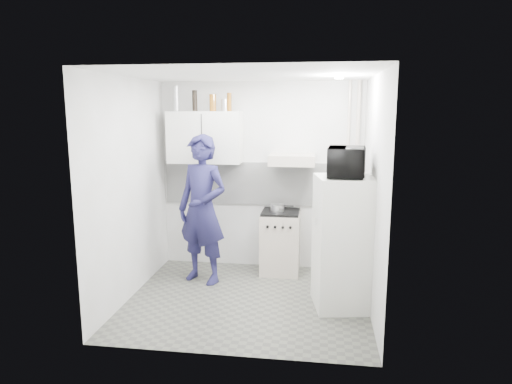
# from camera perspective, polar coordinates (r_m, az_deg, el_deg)

# --- Properties ---
(floor) EXTENTS (2.80, 2.80, 0.00)m
(floor) POSITION_cam_1_polar(r_m,az_deg,el_deg) (5.56, -1.10, -13.33)
(floor) COLOR #585A4E
(floor) RESTS_ON ground
(ceiling) EXTENTS (2.80, 2.80, 0.00)m
(ceiling) POSITION_cam_1_polar(r_m,az_deg,el_deg) (5.10, -1.20, 14.48)
(ceiling) COLOR white
(ceiling) RESTS_ON wall_back
(wall_back) EXTENTS (2.80, 0.00, 2.80)m
(wall_back) POSITION_cam_1_polar(r_m,az_deg,el_deg) (6.40, 0.63, 1.97)
(wall_back) COLOR white
(wall_back) RESTS_ON floor
(wall_left) EXTENTS (0.00, 2.60, 2.60)m
(wall_left) POSITION_cam_1_polar(r_m,az_deg,el_deg) (5.57, -15.52, 0.33)
(wall_left) COLOR white
(wall_left) RESTS_ON floor
(wall_right) EXTENTS (0.00, 2.60, 2.60)m
(wall_right) POSITION_cam_1_polar(r_m,az_deg,el_deg) (5.14, 14.44, -0.42)
(wall_right) COLOR white
(wall_right) RESTS_ON floor
(person) EXTENTS (0.82, 0.68, 1.92)m
(person) POSITION_cam_1_polar(r_m,az_deg,el_deg) (5.90, -6.73, -2.18)
(person) COLOR #1D1B45
(person) RESTS_ON floor
(stove) EXTENTS (0.52, 0.52, 0.84)m
(stove) POSITION_cam_1_polar(r_m,az_deg,el_deg) (6.31, 3.07, -6.36)
(stove) COLOR #BFB1A1
(stove) RESTS_ON floor
(fridge) EXTENTS (0.72, 0.72, 1.50)m
(fridge) POSITION_cam_1_polar(r_m,az_deg,el_deg) (5.25, 10.89, -6.23)
(fridge) COLOR silver
(fridge) RESTS_ON floor
(stove_top) EXTENTS (0.50, 0.50, 0.03)m
(stove_top) POSITION_cam_1_polar(r_m,az_deg,el_deg) (6.20, 3.11, -2.52)
(stove_top) COLOR black
(stove_top) RESTS_ON stove
(saucepan) EXTENTS (0.18, 0.18, 0.10)m
(saucepan) POSITION_cam_1_polar(r_m,az_deg,el_deg) (6.15, 2.67, -1.99)
(saucepan) COLOR silver
(saucepan) RESTS_ON stove_top
(microwave) EXTENTS (0.61, 0.43, 0.32)m
(microwave) POSITION_cam_1_polar(r_m,az_deg,el_deg) (5.07, 11.24, 3.70)
(microwave) COLOR black
(microwave) RESTS_ON fridge
(bottle_a) EXTENTS (0.08, 0.08, 0.34)m
(bottle_a) POSITION_cam_1_polar(r_m,az_deg,el_deg) (6.41, -9.96, 11.44)
(bottle_a) COLOR silver
(bottle_a) RESTS_ON upper_cabinet
(bottle_c) EXTENTS (0.07, 0.07, 0.28)m
(bottle_c) POSITION_cam_1_polar(r_m,az_deg,el_deg) (6.33, -7.67, 11.24)
(bottle_c) COLOR black
(bottle_c) RESTS_ON upper_cabinet
(canister_a) EXTENTS (0.09, 0.09, 0.22)m
(canister_a) POSITION_cam_1_polar(r_m,az_deg,el_deg) (6.27, -5.42, 11.04)
(canister_a) COLOR brown
(canister_a) RESTS_ON upper_cabinet
(canister_b) EXTENTS (0.08, 0.08, 0.16)m
(canister_b) POSITION_cam_1_polar(r_m,az_deg,el_deg) (6.23, -3.96, 10.78)
(canister_b) COLOR silver
(canister_b) RESTS_ON upper_cabinet
(bottle_e) EXTENTS (0.06, 0.06, 0.24)m
(bottle_e) POSITION_cam_1_polar(r_m,az_deg,el_deg) (6.22, -3.35, 11.16)
(bottle_e) COLOR brown
(bottle_e) RESTS_ON upper_cabinet
(upper_cabinet) EXTENTS (1.00, 0.35, 0.70)m
(upper_cabinet) POSITION_cam_1_polar(r_m,az_deg,el_deg) (6.31, -6.39, 6.82)
(upper_cabinet) COLOR silver
(upper_cabinet) RESTS_ON wall_back
(range_hood) EXTENTS (0.60, 0.50, 0.14)m
(range_hood) POSITION_cam_1_polar(r_m,az_deg,el_deg) (6.07, 4.56, 4.06)
(range_hood) COLOR #BFB1A1
(range_hood) RESTS_ON wall_back
(backsplash) EXTENTS (2.74, 0.03, 0.60)m
(backsplash) POSITION_cam_1_polar(r_m,az_deg,el_deg) (6.40, 0.61, 1.07)
(backsplash) COLOR white
(backsplash) RESTS_ON wall_back
(pipe_a) EXTENTS (0.05, 0.05, 2.60)m
(pipe_a) POSITION_cam_1_polar(r_m,az_deg,el_deg) (6.28, 12.38, 1.58)
(pipe_a) COLOR #BFB1A1
(pipe_a) RESTS_ON floor
(pipe_b) EXTENTS (0.04, 0.04, 2.60)m
(pipe_b) POSITION_cam_1_polar(r_m,az_deg,el_deg) (6.28, 11.28, 1.61)
(pipe_b) COLOR #BFB1A1
(pipe_b) RESTS_ON floor
(ceiling_spot_fixture) EXTENTS (0.10, 0.10, 0.02)m
(ceiling_spot_fixture) POSITION_cam_1_polar(r_m,az_deg,el_deg) (5.24, 10.36, 13.88)
(ceiling_spot_fixture) COLOR white
(ceiling_spot_fixture) RESTS_ON ceiling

